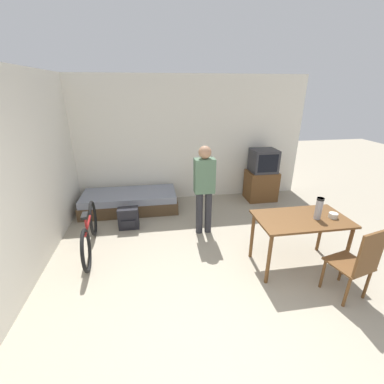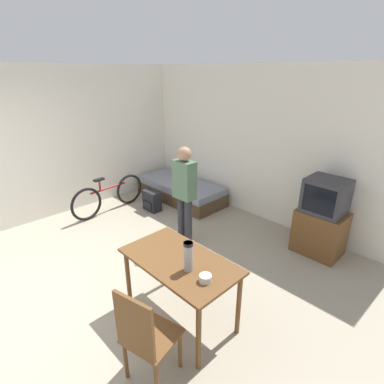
{
  "view_description": "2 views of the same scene",
  "coord_description": "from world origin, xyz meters",
  "px_view_note": "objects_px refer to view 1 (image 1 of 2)",
  "views": [
    {
      "loc": [
        -0.65,
        -1.67,
        2.43
      ],
      "look_at": [
        -0.06,
        2.1,
        0.87
      ],
      "focal_mm": 24.0,
      "sensor_mm": 36.0,
      "label": 1
    },
    {
      "loc": [
        3.26,
        -0.54,
        2.58
      ],
      "look_at": [
        0.3,
        2.34,
        0.9
      ],
      "focal_mm": 28.0,
      "sensor_mm": 36.0,
      "label": 2
    }
  ],
  "objects_px": {
    "bicycle": "(90,232)",
    "mate_bowl": "(333,215)",
    "wooden_chair": "(358,262)",
    "thermos_flask": "(319,208)",
    "daybed": "(130,201)",
    "backpack": "(129,218)",
    "dining_table": "(301,224)",
    "tv": "(262,176)",
    "person_standing": "(204,185)"
  },
  "relations": [
    {
      "from": "bicycle",
      "to": "mate_bowl",
      "type": "distance_m",
      "value": 3.59
    },
    {
      "from": "wooden_chair",
      "to": "thermos_flask",
      "type": "height_order",
      "value": "thermos_flask"
    },
    {
      "from": "wooden_chair",
      "to": "bicycle",
      "type": "relative_size",
      "value": 0.62
    },
    {
      "from": "mate_bowl",
      "to": "daybed",
      "type": "bearing_deg",
      "value": 141.49
    },
    {
      "from": "mate_bowl",
      "to": "backpack",
      "type": "bearing_deg",
      "value": 152.0
    },
    {
      "from": "thermos_flask",
      "to": "mate_bowl",
      "type": "xyz_separation_m",
      "value": [
        0.23,
        -0.01,
        -0.13
      ]
    },
    {
      "from": "daybed",
      "to": "dining_table",
      "type": "distance_m",
      "value": 3.41
    },
    {
      "from": "thermos_flask",
      "to": "mate_bowl",
      "type": "height_order",
      "value": "thermos_flask"
    },
    {
      "from": "tv",
      "to": "backpack",
      "type": "bearing_deg",
      "value": -162.83
    },
    {
      "from": "dining_table",
      "to": "bicycle",
      "type": "distance_m",
      "value": 3.16
    },
    {
      "from": "wooden_chair",
      "to": "daybed",
      "type": "bearing_deg",
      "value": 133.63
    },
    {
      "from": "daybed",
      "to": "backpack",
      "type": "distance_m",
      "value": 0.79
    },
    {
      "from": "dining_table",
      "to": "daybed",
      "type": "bearing_deg",
      "value": 137.85
    },
    {
      "from": "person_standing",
      "to": "backpack",
      "type": "relative_size",
      "value": 3.93
    },
    {
      "from": "backpack",
      "to": "tv",
      "type": "bearing_deg",
      "value": 17.17
    },
    {
      "from": "wooden_chair",
      "to": "bicycle",
      "type": "distance_m",
      "value": 3.71
    },
    {
      "from": "dining_table",
      "to": "backpack",
      "type": "relative_size",
      "value": 3.11
    },
    {
      "from": "wooden_chair",
      "to": "mate_bowl",
      "type": "relative_size",
      "value": 8.43
    },
    {
      "from": "wooden_chair",
      "to": "person_standing",
      "type": "bearing_deg",
      "value": 128.69
    },
    {
      "from": "bicycle",
      "to": "person_standing",
      "type": "height_order",
      "value": "person_standing"
    },
    {
      "from": "tv",
      "to": "mate_bowl",
      "type": "xyz_separation_m",
      "value": [
        -0.05,
        -2.45,
        0.26
      ]
    },
    {
      "from": "backpack",
      "to": "wooden_chair",
      "type": "bearing_deg",
      "value": -37.92
    },
    {
      "from": "daybed",
      "to": "thermos_flask",
      "type": "relative_size",
      "value": 6.45
    },
    {
      "from": "bicycle",
      "to": "mate_bowl",
      "type": "bearing_deg",
      "value": -15.05
    },
    {
      "from": "wooden_chair",
      "to": "thermos_flask",
      "type": "relative_size",
      "value": 3.24
    },
    {
      "from": "tv",
      "to": "mate_bowl",
      "type": "relative_size",
      "value": 9.97
    },
    {
      "from": "wooden_chair",
      "to": "bicycle",
      "type": "height_order",
      "value": "wooden_chair"
    },
    {
      "from": "wooden_chair",
      "to": "mate_bowl",
      "type": "distance_m",
      "value": 0.71
    },
    {
      "from": "bicycle",
      "to": "thermos_flask",
      "type": "bearing_deg",
      "value": -15.97
    },
    {
      "from": "dining_table",
      "to": "bicycle",
      "type": "xyz_separation_m",
      "value": [
        -3.02,
        0.86,
        -0.35
      ]
    },
    {
      "from": "person_standing",
      "to": "mate_bowl",
      "type": "xyz_separation_m",
      "value": [
        1.56,
        -1.19,
        -0.1
      ]
    },
    {
      "from": "bicycle",
      "to": "backpack",
      "type": "distance_m",
      "value": 0.83
    },
    {
      "from": "daybed",
      "to": "mate_bowl",
      "type": "distance_m",
      "value": 3.78
    },
    {
      "from": "wooden_chair",
      "to": "person_standing",
      "type": "relative_size",
      "value": 0.63
    },
    {
      "from": "tv",
      "to": "person_standing",
      "type": "height_order",
      "value": "person_standing"
    },
    {
      "from": "mate_bowl",
      "to": "tv",
      "type": "bearing_deg",
      "value": 88.94
    },
    {
      "from": "thermos_flask",
      "to": "wooden_chair",
      "type": "bearing_deg",
      "value": -77.23
    },
    {
      "from": "bicycle",
      "to": "wooden_chair",
      "type": "bearing_deg",
      "value": -25.15
    },
    {
      "from": "tv",
      "to": "daybed",
      "type": "bearing_deg",
      "value": -177.62
    },
    {
      "from": "tv",
      "to": "thermos_flask",
      "type": "height_order",
      "value": "tv"
    },
    {
      "from": "dining_table",
      "to": "backpack",
      "type": "xyz_separation_m",
      "value": [
        -2.47,
        1.48,
        -0.48
      ]
    },
    {
      "from": "daybed",
      "to": "bicycle",
      "type": "distance_m",
      "value": 1.5
    },
    {
      "from": "daybed",
      "to": "tv",
      "type": "height_order",
      "value": "tv"
    },
    {
      "from": "tv",
      "to": "wooden_chair",
      "type": "height_order",
      "value": "tv"
    },
    {
      "from": "thermos_flask",
      "to": "mate_bowl",
      "type": "relative_size",
      "value": 2.6
    },
    {
      "from": "thermos_flask",
      "to": "person_standing",
      "type": "bearing_deg",
      "value": 138.25
    },
    {
      "from": "thermos_flask",
      "to": "mate_bowl",
      "type": "bearing_deg",
      "value": -1.78
    },
    {
      "from": "wooden_chair",
      "to": "mate_bowl",
      "type": "xyz_separation_m",
      "value": [
        0.09,
        0.65,
        0.27
      ]
    },
    {
      "from": "daybed",
      "to": "bicycle",
      "type": "relative_size",
      "value": 1.23
    },
    {
      "from": "wooden_chair",
      "to": "mate_bowl",
      "type": "height_order",
      "value": "wooden_chair"
    }
  ]
}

